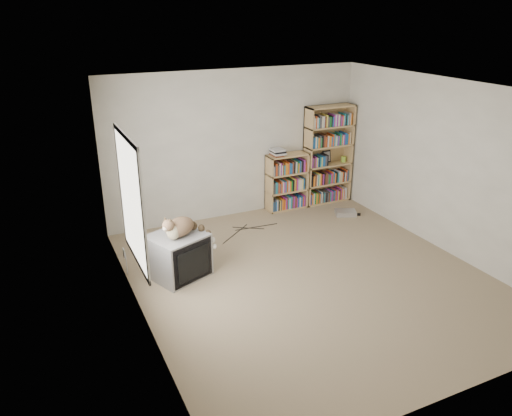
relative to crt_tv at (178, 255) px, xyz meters
name	(u,v)px	position (x,y,z in m)	size (l,w,h in m)	color
floor	(309,277)	(1.59, -0.80, -0.30)	(4.50, 5.00, 0.01)	tan
wall_back	(236,145)	(1.59, 1.70, 0.95)	(4.50, 0.02, 2.50)	silver
wall_front	(468,281)	(1.59, -3.30, 0.95)	(4.50, 0.02, 2.50)	silver
wall_left	(136,220)	(-0.66, -0.80, 0.95)	(0.02, 5.00, 2.50)	silver
wall_right	(447,168)	(3.84, -0.80, 0.95)	(0.02, 5.00, 2.50)	silver
ceiling	(318,90)	(1.59, -0.80, 2.20)	(4.50, 5.00, 0.02)	white
window	(131,201)	(-0.65, -0.60, 1.10)	(0.02, 1.22, 1.52)	white
crt_tv	(178,255)	(0.00, 0.00, 0.00)	(0.88, 0.84, 0.60)	gray
cat	(185,229)	(0.10, -0.05, 0.40)	(0.77, 0.49, 0.54)	#382217
bookcase_tall	(327,157)	(3.34, 1.56, 0.55)	(0.90, 0.30, 1.80)	tan
bookcase_short	(286,183)	(2.50, 1.56, 0.17)	(0.74, 0.30, 1.01)	tan
book_stack	(277,152)	(2.30, 1.54, 0.77)	(0.21, 0.28, 0.12)	#BE4119
green_mug	(343,159)	(3.68, 1.54, 0.48)	(0.09, 0.09, 0.10)	#98C538
framed_print	(326,156)	(3.38, 1.64, 0.54)	(0.17, 0.01, 0.22)	black
dvd_player	(346,213)	(3.29, 0.82, -0.26)	(0.35, 0.25, 0.08)	silver
wall_outlet	(124,253)	(-0.65, 0.34, 0.02)	(0.01, 0.08, 0.13)	silver
floor_cables	(256,229)	(1.60, 0.92, -0.30)	(1.20, 0.70, 0.01)	black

